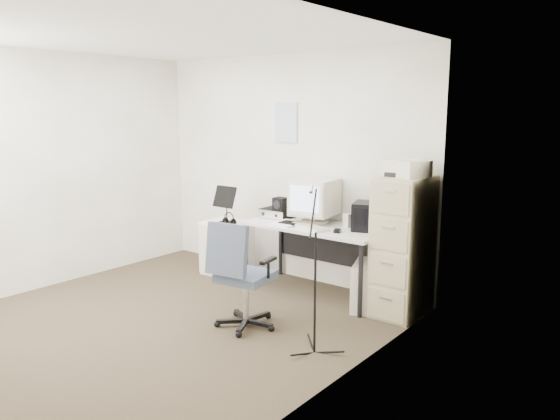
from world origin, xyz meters
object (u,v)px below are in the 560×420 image
Objects in this scene: desk at (316,259)px; side_cart at (227,248)px; office_chair at (246,274)px; filing_cabinet at (403,246)px.

desk is 2.41× the size of side_cart.
side_cart is (-1.20, -0.06, -0.05)m from desk.
filing_cabinet is at bearing 41.59° from office_chair.
side_cart is at bearing 130.63° from office_chair.
office_chair is at bearing -129.59° from filing_cabinet.
office_chair reaches higher than side_cart.
office_chair is (0.01, -1.10, 0.11)m from desk.
filing_cabinet is 1.36× the size of office_chair.
filing_cabinet reaches higher than desk.
filing_cabinet is 0.87× the size of desk.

